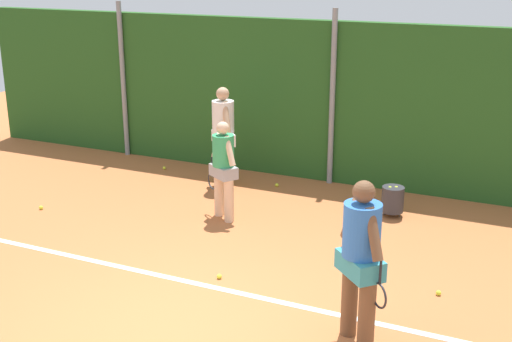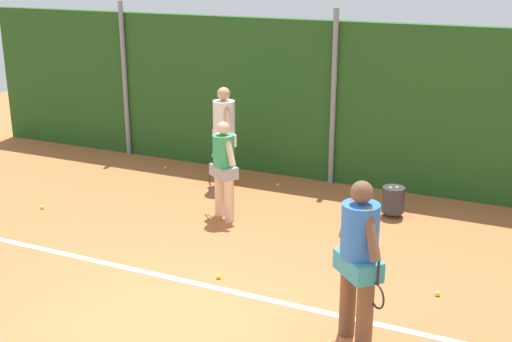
{
  "view_description": "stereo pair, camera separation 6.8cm",
  "coord_description": "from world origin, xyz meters",
  "px_view_note": "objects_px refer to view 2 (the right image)",
  "views": [
    {
      "loc": [
        3.67,
        -5.78,
        4.06
      ],
      "look_at": [
        -0.23,
        2.8,
        1.03
      ],
      "focal_mm": 47.07,
      "sensor_mm": 36.0,
      "label": 1
    },
    {
      "loc": [
        3.73,
        -5.75,
        4.06
      ],
      "look_at": [
        -0.23,
        2.8,
        1.03
      ],
      "focal_mm": 47.07,
      "sensor_mm": 36.0,
      "label": 2
    }
  ],
  "objects_px": {
    "tennis_ball_2": "(278,185)",
    "tennis_ball_5": "(166,168)",
    "player_backcourt_far": "(224,132)",
    "player_midcourt": "(224,165)",
    "tennis_ball_4": "(42,207)",
    "tennis_ball_0": "(219,276)",
    "tennis_ball_3": "(438,294)",
    "ball_hopper": "(393,199)",
    "player_foreground_near": "(359,255)"
  },
  "relations": [
    {
      "from": "player_foreground_near",
      "to": "tennis_ball_2",
      "type": "relative_size",
      "value": 28.4
    },
    {
      "from": "player_backcourt_far",
      "to": "tennis_ball_4",
      "type": "distance_m",
      "value": 3.4
    },
    {
      "from": "player_midcourt",
      "to": "player_backcourt_far",
      "type": "height_order",
      "value": "player_backcourt_far"
    },
    {
      "from": "tennis_ball_0",
      "to": "tennis_ball_3",
      "type": "bearing_deg",
      "value": 15.18
    },
    {
      "from": "ball_hopper",
      "to": "tennis_ball_2",
      "type": "distance_m",
      "value": 2.35
    },
    {
      "from": "player_backcourt_far",
      "to": "tennis_ball_3",
      "type": "relative_size",
      "value": 27.97
    },
    {
      "from": "tennis_ball_0",
      "to": "tennis_ball_5",
      "type": "relative_size",
      "value": 1.0
    },
    {
      "from": "tennis_ball_4",
      "to": "tennis_ball_5",
      "type": "relative_size",
      "value": 1.0
    },
    {
      "from": "player_foreground_near",
      "to": "tennis_ball_0",
      "type": "xyz_separation_m",
      "value": [
        -2.07,
        0.72,
        -1.02
      ]
    },
    {
      "from": "player_midcourt",
      "to": "tennis_ball_2",
      "type": "distance_m",
      "value": 1.98
    },
    {
      "from": "tennis_ball_3",
      "to": "player_foreground_near",
      "type": "bearing_deg",
      "value": -113.68
    },
    {
      "from": "tennis_ball_0",
      "to": "tennis_ball_2",
      "type": "xyz_separation_m",
      "value": [
        -0.73,
        3.72,
        0.0
      ]
    },
    {
      "from": "tennis_ball_5",
      "to": "ball_hopper",
      "type": "bearing_deg",
      "value": -7.13
    },
    {
      "from": "player_midcourt",
      "to": "tennis_ball_0",
      "type": "height_order",
      "value": "player_midcourt"
    },
    {
      "from": "tennis_ball_3",
      "to": "tennis_ball_5",
      "type": "xyz_separation_m",
      "value": [
        -5.88,
        3.01,
        0.0
      ]
    },
    {
      "from": "player_backcourt_far",
      "to": "tennis_ball_5",
      "type": "height_order",
      "value": "player_backcourt_far"
    },
    {
      "from": "player_backcourt_far",
      "to": "tennis_ball_4",
      "type": "bearing_deg",
      "value": -85.36
    },
    {
      "from": "ball_hopper",
      "to": "player_midcourt",
      "type": "bearing_deg",
      "value": -153.67
    },
    {
      "from": "tennis_ball_5",
      "to": "tennis_ball_4",
      "type": "bearing_deg",
      "value": -104.61
    },
    {
      "from": "tennis_ball_0",
      "to": "tennis_ball_3",
      "type": "xyz_separation_m",
      "value": [
        2.71,
        0.74,
        0.0
      ]
    },
    {
      "from": "player_backcourt_far",
      "to": "tennis_ball_5",
      "type": "bearing_deg",
      "value": -146.0
    },
    {
      "from": "player_backcourt_far",
      "to": "player_foreground_near",
      "type": "bearing_deg",
      "value": 1.01
    },
    {
      "from": "tennis_ball_3",
      "to": "tennis_ball_5",
      "type": "relative_size",
      "value": 1.0
    },
    {
      "from": "tennis_ball_2",
      "to": "tennis_ball_0",
      "type": "bearing_deg",
      "value": -78.82
    },
    {
      "from": "ball_hopper",
      "to": "tennis_ball_3",
      "type": "height_order",
      "value": "ball_hopper"
    },
    {
      "from": "tennis_ball_2",
      "to": "tennis_ball_5",
      "type": "bearing_deg",
      "value": 179.34
    },
    {
      "from": "player_backcourt_far",
      "to": "ball_hopper",
      "type": "bearing_deg",
      "value": 45.22
    },
    {
      "from": "player_backcourt_far",
      "to": "tennis_ball_5",
      "type": "distance_m",
      "value": 1.88
    },
    {
      "from": "player_foreground_near",
      "to": "player_backcourt_far",
      "type": "height_order",
      "value": "player_foreground_near"
    },
    {
      "from": "tennis_ball_2",
      "to": "tennis_ball_3",
      "type": "relative_size",
      "value": 1.0
    },
    {
      "from": "tennis_ball_3",
      "to": "tennis_ball_5",
      "type": "bearing_deg",
      "value": 152.91
    },
    {
      "from": "player_midcourt",
      "to": "tennis_ball_3",
      "type": "bearing_deg",
      "value": -165.8
    },
    {
      "from": "tennis_ball_4",
      "to": "tennis_ball_5",
      "type": "xyz_separation_m",
      "value": [
        0.71,
        2.73,
        0.0
      ]
    },
    {
      "from": "player_backcourt_far",
      "to": "tennis_ball_5",
      "type": "relative_size",
      "value": 27.97
    },
    {
      "from": "tennis_ball_0",
      "to": "tennis_ball_2",
      "type": "relative_size",
      "value": 1.0
    },
    {
      "from": "player_midcourt",
      "to": "player_backcourt_far",
      "type": "xyz_separation_m",
      "value": [
        -0.72,
        1.4,
        0.14
      ]
    },
    {
      "from": "tennis_ball_5",
      "to": "player_foreground_near",
      "type": "bearing_deg",
      "value": -40.38
    },
    {
      "from": "ball_hopper",
      "to": "tennis_ball_0",
      "type": "bearing_deg",
      "value": -115.96
    },
    {
      "from": "player_midcourt",
      "to": "player_backcourt_far",
      "type": "bearing_deg",
      "value": -30.44
    },
    {
      "from": "tennis_ball_5",
      "to": "player_midcourt",
      "type": "bearing_deg",
      "value": -38.69
    },
    {
      "from": "tennis_ball_2",
      "to": "tennis_ball_5",
      "type": "height_order",
      "value": "same"
    },
    {
      "from": "tennis_ball_4",
      "to": "tennis_ball_5",
      "type": "height_order",
      "value": "same"
    },
    {
      "from": "tennis_ball_5",
      "to": "tennis_ball_2",
      "type": "bearing_deg",
      "value": -0.66
    },
    {
      "from": "player_backcourt_far",
      "to": "tennis_ball_0",
      "type": "relative_size",
      "value": 27.97
    },
    {
      "from": "player_backcourt_far",
      "to": "tennis_ball_3",
      "type": "height_order",
      "value": "player_backcourt_far"
    },
    {
      "from": "player_backcourt_far",
      "to": "player_midcourt",
      "type": "bearing_deg",
      "value": -14.38
    },
    {
      "from": "ball_hopper",
      "to": "tennis_ball_3",
      "type": "xyz_separation_m",
      "value": [
        1.17,
        -2.42,
        -0.26
      ]
    },
    {
      "from": "tennis_ball_3",
      "to": "ball_hopper",
      "type": "bearing_deg",
      "value": 115.89
    },
    {
      "from": "ball_hopper",
      "to": "tennis_ball_0",
      "type": "relative_size",
      "value": 7.78
    },
    {
      "from": "player_foreground_near",
      "to": "tennis_ball_2",
      "type": "distance_m",
      "value": 5.35
    }
  ]
}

